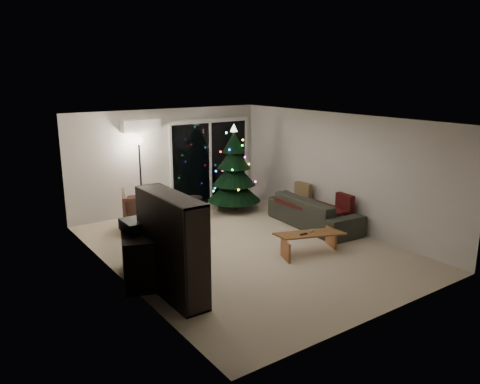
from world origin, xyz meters
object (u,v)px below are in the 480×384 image
Objects in this scene: sofa at (314,211)px; armchair at (145,210)px; media_cabinet at (138,254)px; coffee_table at (309,243)px; bookshelf at (160,248)px; christmas_tree at (234,168)px.

armchair is at bearing 63.08° from sofa.
media_cabinet reaches higher than sofa.
sofa is (3.18, -1.92, -0.10)m from armchair.
media_cabinet reaches higher than coffee_table.
armchair reaches higher than sofa.
bookshelf is at bearing -70.59° from media_cabinet.
christmas_tree is (0.46, 3.21, 0.87)m from coffee_table.
armchair is 0.46× the size of christmas_tree.
sofa is 1.09× the size of christmas_tree.
media_cabinet is at bearing 98.75° from sofa.
christmas_tree is at bearing 101.97° from coffee_table.
media_cabinet is at bearing -145.70° from christmas_tree.
coffee_table is (3.11, 0.08, -0.60)m from bookshelf.
media_cabinet is 2.52m from armchair.
media_cabinet is 1.08× the size of coffee_table.
armchair is 0.42× the size of sofa.
bookshelf is 1.19× the size of media_cabinet.
armchair is (1.12, 2.26, 0.02)m from media_cabinet.
armchair is at bearing -175.82° from christmas_tree.
media_cabinet is at bearing 67.28° from bookshelf.
bookshelf is at bearing 109.76° from sofa.
coffee_table is at bearing -21.27° from bookshelf.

